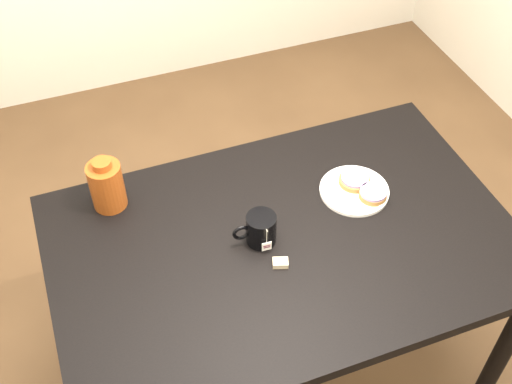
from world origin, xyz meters
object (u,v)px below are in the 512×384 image
(bagel_back, at_px, (355,180))
(bagel_front, at_px, (373,194))
(table, at_px, (284,256))
(plate, at_px, (354,190))
(bagel_package, at_px, (107,185))
(teabag_pouch, at_px, (280,263))
(mug, at_px, (260,229))

(bagel_back, height_order, bagel_front, same)
(bagel_front, bearing_deg, table, -170.38)
(plate, xyz_separation_m, bagel_package, (-0.75, 0.22, 0.08))
(plate, xyz_separation_m, bagel_back, (0.01, 0.03, 0.02))
(bagel_back, bearing_deg, teabag_pouch, -147.89)
(table, xyz_separation_m, bagel_package, (-0.46, 0.33, 0.17))
(bagel_back, relative_size, mug, 0.96)
(bagel_front, relative_size, teabag_pouch, 2.47)
(table, bearing_deg, plate, 20.20)
(bagel_back, bearing_deg, mug, -163.40)
(plate, relative_size, bagel_front, 2.01)
(teabag_pouch, bearing_deg, plate, 29.70)
(table, height_order, plate, plate)
(bagel_front, height_order, mug, mug)
(table, height_order, teabag_pouch, teabag_pouch)
(table, distance_m, plate, 0.32)
(table, xyz_separation_m, bagel_back, (0.30, 0.13, 0.11))
(plate, relative_size, mug, 1.64)
(table, distance_m, bagel_back, 0.34)
(bagel_back, height_order, mug, mug)
(table, bearing_deg, bagel_back, 23.91)
(bagel_back, xyz_separation_m, teabag_pouch, (-0.35, -0.22, -0.02))
(bagel_front, xyz_separation_m, mug, (-0.39, -0.03, 0.03))
(table, relative_size, bagel_back, 10.68)
(bagel_front, bearing_deg, mug, -175.32)
(bagel_package, bearing_deg, table, -35.61)
(plate, height_order, teabag_pouch, teabag_pouch)
(bagel_back, bearing_deg, table, -156.09)
(mug, bearing_deg, bagel_package, 143.99)
(table, relative_size, mug, 10.28)
(plate, relative_size, teabag_pouch, 4.97)
(plate, xyz_separation_m, mug, (-0.36, -0.08, 0.04))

